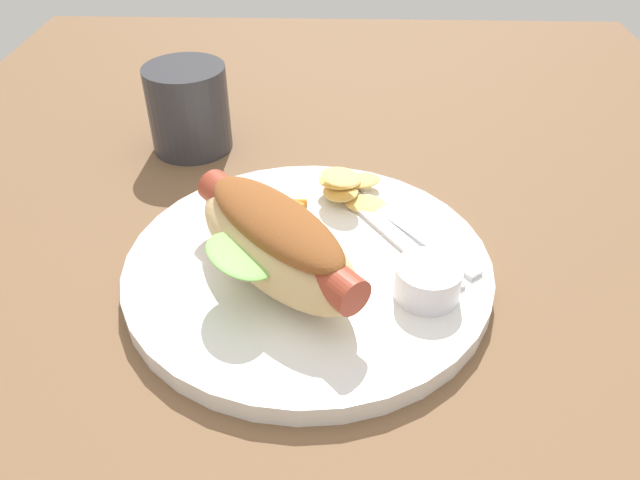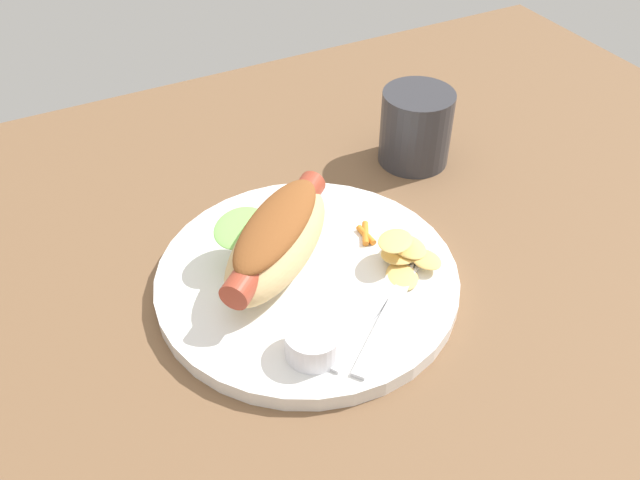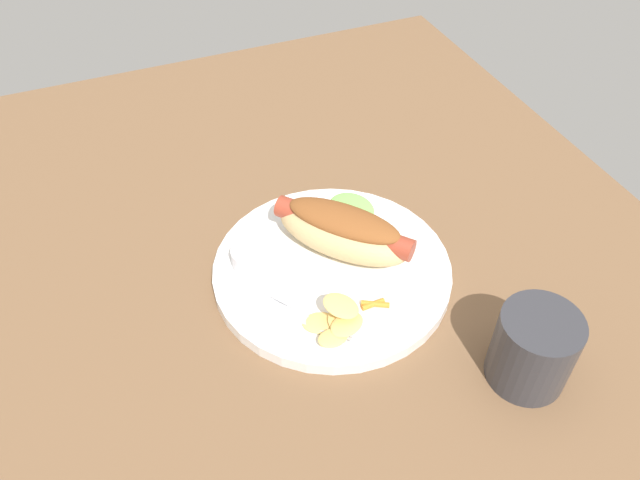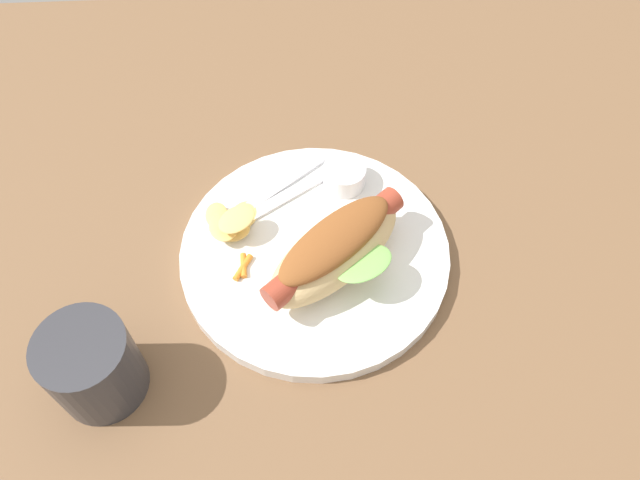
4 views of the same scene
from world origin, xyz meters
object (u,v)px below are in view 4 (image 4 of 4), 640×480
plate (315,253)px  chips_pile (231,222)px  fork (273,191)px  knife (292,195)px  drinking_cup (93,366)px  carrot_garnish (243,267)px  sauce_ramekin (344,176)px  hot_dog (335,249)px

plate → chips_pile: (-8.64, 3.16, 1.99)cm
fork → chips_pile: chips_pile is taller
knife → drinking_cup: 27.34cm
fork → carrot_garnish: bearing=33.2°
sauce_ramekin → fork: 8.08cm
sauce_ramekin → carrot_garnish: sauce_ramekin is taller
sauce_ramekin → drinking_cup: size_ratio=0.54×
sauce_ramekin → drinking_cup: 32.44cm
plate → sauce_ramekin: bearing=66.8°
knife → chips_pile: (-6.50, -4.03, 1.01)cm
hot_dog → sauce_ramekin: hot_dog is taller
carrot_garnish → sauce_ramekin: bearing=43.6°
carrot_garnish → drinking_cup: 17.22cm
plate → hot_dog: hot_dog is taller
hot_dog → carrot_garnish: size_ratio=5.33×
sauce_ramekin → chips_pile: (-12.36, -5.51, -0.09)cm
hot_dog → plate: bearing=-89.8°
plate → drinking_cup: size_ratio=3.24×
hot_dog → chips_pile: 12.06cm
knife → plate: bearing=73.6°
knife → sauce_ramekin: bearing=161.2°
chips_pile → sauce_ramekin: bearing=24.1°
carrot_garnish → hot_dog: bearing=-1.9°
sauce_ramekin → knife: 6.14cm
fork → drinking_cup: (-16.11, -20.83, 2.56)cm
sauce_ramekin → chips_pile: chips_pile is taller
plate → sauce_ramekin: size_ratio=5.96×
drinking_cup → fork: bearing=52.3°
hot_dog → fork: (-6.19, 10.03, -3.12)cm
carrot_garnish → chips_pile: bearing=103.5°
chips_pile → carrot_garnish: 5.30cm
fork → drinking_cup: 26.46cm
plate → fork: fork is taller
fork → drinking_cup: bearing=13.6°
knife → carrot_garnish: 10.54cm
sauce_ramekin → carrot_garnish: size_ratio=1.50×
sauce_ramekin → hot_dog: bearing=-99.3°
plate → carrot_garnish: (-7.42, -1.92, 1.11)cm
fork → drinking_cup: size_ratio=1.54×
plate → fork: 8.94cm
plate → knife: size_ratio=2.00×
knife → chips_pile: 7.72cm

